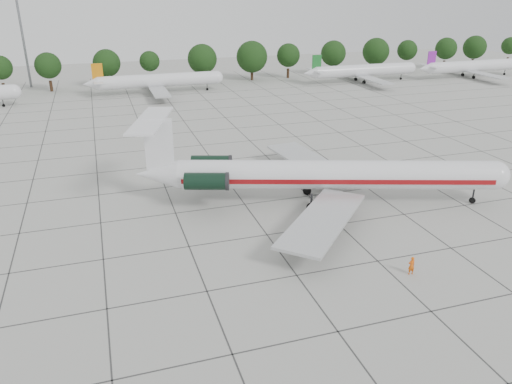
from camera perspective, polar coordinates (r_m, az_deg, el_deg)
ground at (r=50.72m, az=1.28°, el=-4.92°), size 260.00×260.00×0.00m
apron_joints at (r=63.81m, az=-3.09°, el=1.04°), size 170.00×170.00×0.02m
main_airliner at (r=57.07m, az=6.81°, el=2.02°), size 41.56×31.75×9.96m
ground_crew at (r=45.88m, az=17.34°, el=-8.03°), size 0.65×0.45×1.71m
bg_airliner_c at (r=119.91m, az=-11.09°, el=12.37°), size 28.24×27.20×7.40m
bg_airliner_d at (r=134.98m, az=12.18°, el=13.40°), size 28.24×27.20×7.40m
bg_airliner_e at (r=151.16m, az=23.46°, el=13.04°), size 28.24×27.20×7.40m
tree_line at (r=128.70m, az=-16.70°, el=13.93°), size 249.86×8.44×10.22m
floodlight_mast at (r=135.64m, az=-25.28°, el=16.74°), size 1.60×1.60×25.45m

